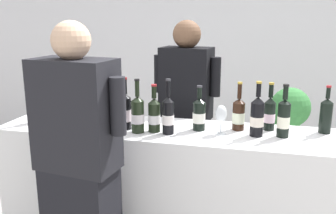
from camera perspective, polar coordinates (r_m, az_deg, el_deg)
The scene contains 18 objects.
wall_back at distance 4.91m, azimuth 8.74°, elevation 9.80°, with size 8.00×0.10×2.80m, color white.
counter at distance 2.63m, azimuth 2.47°, elevation -14.10°, with size 2.49×0.56×1.01m, color white.
wine_bottle_0 at distance 2.38m, azimuth 17.36°, elevation -1.59°, with size 0.08×0.08×0.33m.
wine_bottle_1 at distance 2.46m, azimuth 10.79°, elevation -1.07°, with size 0.08×0.08×0.32m.
wine_bottle_2 at distance 2.33m, azimuth 0.03°, elevation -1.20°, with size 0.07×0.07×0.35m.
wine_bottle_3 at distance 2.35m, azimuth 13.53°, elevation -1.41°, with size 0.08×0.08×0.34m.
wine_bottle_4 at distance 2.74m, azimuth -18.84°, elevation 0.62°, with size 0.07×0.07×0.35m.
wine_bottle_5 at distance 2.44m, azimuth -6.56°, elevation -0.66°, with size 0.07×0.07×0.34m.
wine_bottle_6 at distance 2.55m, azimuth 23.11°, elevation -1.11°, with size 0.08×0.08×0.31m.
wine_bottle_7 at distance 2.42m, azimuth 4.79°, elevation -1.08°, with size 0.08×0.08×0.29m.
wine_bottle_8 at distance 2.38m, azimuth -2.14°, elevation -1.18°, with size 0.08×0.08×0.31m.
wine_bottle_9 at distance 2.50m, azimuth 15.35°, elevation -0.92°, with size 0.07×0.07×0.31m.
wine_bottle_10 at distance 2.37m, azimuth -4.69°, elevation -1.10°, with size 0.08×0.08×0.35m.
wine_glass at distance 2.35m, azimuth 8.15°, elevation -1.22°, with size 0.08×0.08×0.19m.
ice_bucket at distance 2.70m, azimuth -9.34°, elevation 0.24°, with size 0.21×0.21×0.20m.
person_server at distance 3.04m, azimuth 2.75°, elevation -3.28°, with size 0.55×0.29×1.71m.
person_guest at distance 2.14m, azimuth -13.39°, elevation -11.43°, with size 0.58×0.30×1.71m.
potted_shrub at distance 3.38m, azimuth 16.90°, elevation -4.70°, with size 0.43×0.48×1.16m.
Camera 1 is at (0.45, -2.28, 1.73)m, focal length 39.66 mm.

